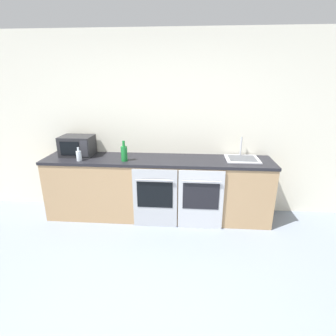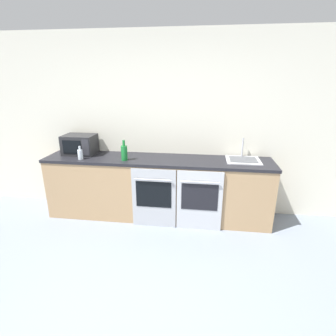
{
  "view_description": "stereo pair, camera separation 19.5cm",
  "coord_description": "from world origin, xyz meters",
  "px_view_note": "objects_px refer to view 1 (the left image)",
  "views": [
    {
      "loc": [
        0.43,
        -1.4,
        1.96
      ],
      "look_at": [
        0.15,
        2.09,
        0.76
      ],
      "focal_mm": 28.0,
      "sensor_mm": 36.0,
      "label": 1
    },
    {
      "loc": [
        0.62,
        -1.38,
        1.96
      ],
      "look_at": [
        0.15,
        2.09,
        0.76
      ],
      "focal_mm": 28.0,
      "sensor_mm": 36.0,
      "label": 2
    }
  ],
  "objects_px": {
    "oven_right": "(201,200)",
    "bottle_green": "(124,153)",
    "bottle_clear": "(79,156)",
    "sink": "(242,158)",
    "microwave": "(77,146)",
    "oven_left": "(155,198)"
  },
  "relations": [
    {
      "from": "oven_right",
      "to": "bottle_green",
      "type": "xyz_separation_m",
      "value": [
        -1.05,
        0.17,
        0.58
      ]
    },
    {
      "from": "bottle_clear",
      "to": "sink",
      "type": "relative_size",
      "value": 0.41
    },
    {
      "from": "oven_right",
      "to": "sink",
      "type": "bearing_deg",
      "value": 33.15
    },
    {
      "from": "oven_right",
      "to": "bottle_clear",
      "type": "bearing_deg",
      "value": 175.44
    },
    {
      "from": "microwave",
      "to": "bottle_green",
      "type": "relative_size",
      "value": 1.62
    },
    {
      "from": "sink",
      "to": "microwave",
      "type": "bearing_deg",
      "value": 179.39
    },
    {
      "from": "oven_right",
      "to": "microwave",
      "type": "xyz_separation_m",
      "value": [
        -1.79,
        0.4,
        0.61
      ]
    },
    {
      "from": "oven_right",
      "to": "bottle_clear",
      "type": "relative_size",
      "value": 4.52
    },
    {
      "from": "microwave",
      "to": "sink",
      "type": "height_order",
      "value": "microwave"
    },
    {
      "from": "oven_left",
      "to": "bottle_green",
      "type": "xyz_separation_m",
      "value": [
        -0.43,
        0.17,
        0.58
      ]
    },
    {
      "from": "oven_right",
      "to": "sink",
      "type": "distance_m",
      "value": 0.83
    },
    {
      "from": "oven_right",
      "to": "bottle_clear",
      "type": "xyz_separation_m",
      "value": [
        -1.66,
        0.13,
        0.54
      ]
    },
    {
      "from": "microwave",
      "to": "oven_right",
      "type": "bearing_deg",
      "value": -12.52
    },
    {
      "from": "sink",
      "to": "oven_right",
      "type": "bearing_deg",
      "value": -146.85
    },
    {
      "from": "oven_right",
      "to": "bottle_green",
      "type": "distance_m",
      "value": 1.21
    },
    {
      "from": "microwave",
      "to": "oven_left",
      "type": "bearing_deg",
      "value": -18.72
    },
    {
      "from": "oven_left",
      "to": "bottle_clear",
      "type": "bearing_deg",
      "value": 172.79
    },
    {
      "from": "oven_right",
      "to": "bottle_green",
      "type": "height_order",
      "value": "bottle_green"
    },
    {
      "from": "oven_left",
      "to": "microwave",
      "type": "height_order",
      "value": "microwave"
    },
    {
      "from": "microwave",
      "to": "sink",
      "type": "distance_m",
      "value": 2.36
    },
    {
      "from": "microwave",
      "to": "sink",
      "type": "relative_size",
      "value": 1.0
    },
    {
      "from": "bottle_green",
      "to": "bottle_clear",
      "type": "bearing_deg",
      "value": -176.12
    }
  ]
}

